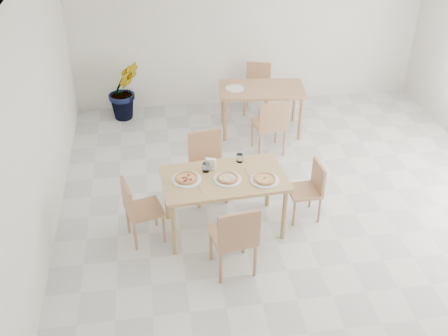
{
  "coord_description": "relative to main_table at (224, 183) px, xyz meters",
  "views": [
    {
      "loc": [
        -1.7,
        -5.01,
        4.13
      ],
      "look_at": [
        -0.96,
        -0.03,
        0.88
      ],
      "focal_mm": 42.0,
      "sensor_mm": 36.0,
      "label": 1
    }
  ],
  "objects": [
    {
      "name": "plate_mushroom",
      "position": [
        0.03,
        -0.07,
        0.1
      ],
      "size": [
        0.33,
        0.33,
        0.02
      ],
      "primitive_type": "cylinder",
      "color": "white",
      "rests_on": "main_table"
    },
    {
      "name": "pizza_mushroom",
      "position": [
        0.03,
        -0.07,
        0.12
      ],
      "size": [
        0.31,
        0.31,
        0.03
      ],
      "rotation": [
        0.0,
        0.0,
        -0.29
      ],
      "color": "#E1A56A",
      "rests_on": "plate_mushroom"
    },
    {
      "name": "plate_empty",
      "position": [
        0.53,
        2.42,
        0.1
      ],
      "size": [
        0.28,
        0.28,
        0.02
      ],
      "primitive_type": "cylinder",
      "color": "white",
      "rests_on": "second_table"
    },
    {
      "name": "napkin_holder",
      "position": [
        -0.13,
        0.19,
        0.16
      ],
      "size": [
        0.14,
        0.1,
        0.15
      ],
      "rotation": [
        0.0,
        0.0,
        -0.32
      ],
      "color": "silver",
      "rests_on": "main_table"
    },
    {
      "name": "chair_west",
      "position": [
        -1.02,
        -0.05,
        -0.19
      ],
      "size": [
        0.49,
        0.49,
        0.81
      ],
      "rotation": [
        0.0,
        0.0,
        1.83
      ],
      "color": "tan",
      "rests_on": "ground"
    },
    {
      "name": "chair_back_s",
      "position": [
        0.95,
        1.66,
        -0.14
      ],
      "size": [
        0.49,
        0.49,
        0.9
      ],
      "rotation": [
        0.0,
        0.0,
        3.25
      ],
      "color": "tan",
      "rests_on": "ground"
    },
    {
      "name": "fork_a",
      "position": [
        0.28,
        0.06,
        0.09
      ],
      "size": [
        0.03,
        0.18,
        0.01
      ],
      "primitive_type": "cube",
      "rotation": [
        0.0,
        0.0,
        0.11
      ],
      "color": "silver",
      "rests_on": "main_table"
    },
    {
      "name": "pizza_pepperoni",
      "position": [
        -0.43,
        0.0,
        0.12
      ],
      "size": [
        0.27,
        0.27,
        0.03
      ],
      "rotation": [
        0.0,
        0.0,
        -0.01
      ],
      "color": "#E1A56A",
      "rests_on": "plate_pepperoni"
    },
    {
      "name": "chair_south",
      "position": [
        0.0,
        -0.79,
        -0.13
      ],
      "size": [
        0.51,
        0.51,
        0.91
      ],
      "rotation": [
        0.0,
        0.0,
        3.28
      ],
      "color": "tan",
      "rests_on": "ground"
    },
    {
      "name": "plate_margherita",
      "position": [
        0.45,
        -0.14,
        0.1
      ],
      "size": [
        0.33,
        0.33,
        0.02
      ],
      "primitive_type": "cylinder",
      "color": "white",
      "rests_on": "main_table"
    },
    {
      "name": "chair_north",
      "position": [
        -0.11,
        0.76,
        -0.14
      ],
      "size": [
        0.5,
        0.5,
        0.9
      ],
      "rotation": [
        0.0,
        0.0,
        0.13
      ],
      "color": "tan",
      "rests_on": "ground"
    },
    {
      "name": "fork_b",
      "position": [
        -0.29,
        -0.25,
        0.09
      ],
      "size": [
        0.06,
        0.18,
        0.01
      ],
      "primitive_type": "cube",
      "rotation": [
        0.0,
        0.0,
        0.27
      ],
      "color": "silver",
      "rests_on": "main_table"
    },
    {
      "name": "chair_east",
      "position": [
        1.08,
        0.09,
        -0.22
      ],
      "size": [
        0.4,
        0.4,
        0.77
      ],
      "rotation": [
        0.0,
        0.0,
        -1.52
      ],
      "color": "tan",
      "rests_on": "ground"
    },
    {
      "name": "second_table",
      "position": [
        0.95,
        2.38,
        -0.01
      ],
      "size": [
        1.4,
        0.89,
        0.75
      ],
      "rotation": [
        0.0,
        0.0,
        -0.11
      ],
      "color": "tan",
      "rests_on": "ground"
    },
    {
      "name": "main_table",
      "position": [
        0.0,
        0.0,
        0.0
      ],
      "size": [
        1.49,
        0.91,
        0.75
      ],
      "rotation": [
        0.0,
        0.0,
        0.07
      ],
      "color": "tan",
      "rests_on": "ground"
    },
    {
      "name": "tumbler_a",
      "position": [
        -0.19,
        0.16,
        0.14
      ],
      "size": [
        0.08,
        0.08,
        0.11
      ],
      "primitive_type": "cylinder",
      "color": "white",
      "rests_on": "main_table"
    },
    {
      "name": "chair_back_n",
      "position": [
        1.05,
        3.13,
        -0.18
      ],
      "size": [
        0.53,
        0.53,
        0.84
      ],
      "rotation": [
        0.0,
        0.0,
        -0.33
      ],
      "color": "tan",
      "rests_on": "ground"
    },
    {
      "name": "tumbler_b",
      "position": [
        0.24,
        0.31,
        0.14
      ],
      "size": [
        0.08,
        0.08,
        0.1
      ],
      "primitive_type": "cylinder",
      "color": "white",
      "rests_on": "main_table"
    },
    {
      "name": "potted_plant",
      "position": [
        -1.2,
        3.18,
        -0.16
      ],
      "size": [
        0.67,
        0.6,
        1.0
      ],
      "primitive_type": "imported",
      "rotation": [
        0.0,
        0.0,
        0.33
      ],
      "color": "#30601D",
      "rests_on": "ground"
    },
    {
      "name": "plate_pepperoni",
      "position": [
        -0.43,
        0.0,
        0.1
      ],
      "size": [
        0.34,
        0.34,
        0.02
      ],
      "primitive_type": "cylinder",
      "color": "white",
      "rests_on": "main_table"
    },
    {
      "name": "pizza_margherita",
      "position": [
        0.45,
        -0.14,
        0.12
      ],
      "size": [
        0.34,
        0.34,
        0.03
      ],
      "rotation": [
        0.0,
        0.0,
        0.39
      ],
      "color": "#E1A56A",
      "rests_on": "plate_margherita"
    }
  ]
}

